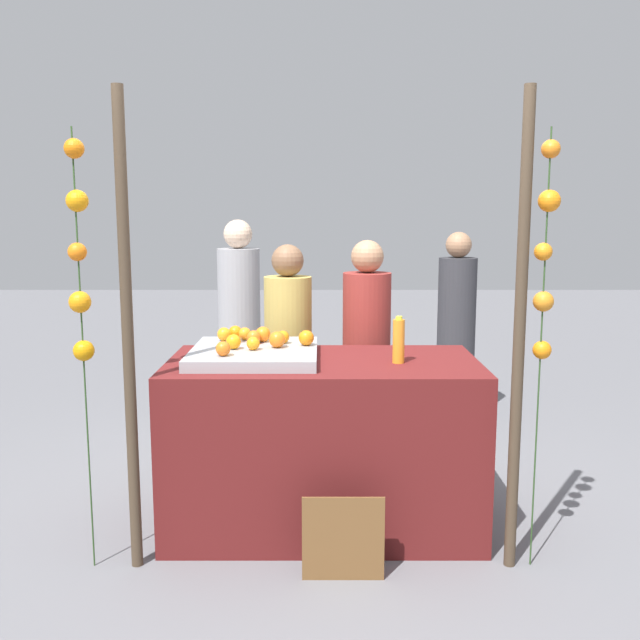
% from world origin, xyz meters
% --- Properties ---
extents(ground_plane, '(24.00, 24.00, 0.00)m').
position_xyz_m(ground_plane, '(0.00, 0.00, 0.00)').
color(ground_plane, slate).
extents(stall_counter, '(1.70, 0.88, 0.94)m').
position_xyz_m(stall_counter, '(0.00, 0.00, 0.47)').
color(stall_counter, '#5B1919').
rests_on(stall_counter, ground_plane).
extents(orange_tray, '(0.69, 0.73, 0.06)m').
position_xyz_m(orange_tray, '(-0.38, 0.04, 0.97)').
color(orange_tray, '#9EA0A5').
rests_on(orange_tray, stall_counter).
extents(orange_0, '(0.07, 0.07, 0.07)m').
position_xyz_m(orange_0, '(-0.46, 0.29, 1.04)').
color(orange_0, orange).
rests_on(orange_0, orange_tray).
extents(orange_1, '(0.08, 0.08, 0.08)m').
position_xyz_m(orange_1, '(-0.49, 0.01, 1.04)').
color(orange_1, orange).
rests_on(orange_1, orange_tray).
extents(orange_2, '(0.08, 0.08, 0.08)m').
position_xyz_m(orange_2, '(-0.58, 0.26, 1.04)').
color(orange_2, orange).
rests_on(orange_2, orange_tray).
extents(orange_3, '(0.07, 0.07, 0.07)m').
position_xyz_m(orange_3, '(-0.23, 0.18, 1.04)').
color(orange_3, orange).
rests_on(orange_3, orange_tray).
extents(orange_4, '(0.09, 0.09, 0.09)m').
position_xyz_m(orange_4, '(-0.09, 0.12, 1.05)').
color(orange_4, orange).
rests_on(orange_4, orange_tray).
extents(orange_5, '(0.09, 0.09, 0.09)m').
position_xyz_m(orange_5, '(-0.25, 0.05, 1.05)').
color(orange_5, orange).
rests_on(orange_5, orange_tray).
extents(orange_6, '(0.08, 0.08, 0.08)m').
position_xyz_m(orange_6, '(-0.52, -0.17, 1.04)').
color(orange_6, orange).
rests_on(orange_6, orange_tray).
extents(orange_7, '(0.07, 0.07, 0.07)m').
position_xyz_m(orange_7, '(-0.38, -0.01, 1.04)').
color(orange_7, orange).
rests_on(orange_7, orange_tray).
extents(orange_8, '(0.08, 0.08, 0.08)m').
position_xyz_m(orange_8, '(-0.52, 0.32, 1.04)').
color(orange_8, orange).
rests_on(orange_8, orange_tray).
extents(orange_9, '(0.09, 0.09, 0.09)m').
position_xyz_m(orange_9, '(-0.35, 0.23, 1.05)').
color(orange_9, orange).
rests_on(orange_9, orange_tray).
extents(orange_10, '(0.08, 0.08, 0.08)m').
position_xyz_m(orange_10, '(-0.39, 0.17, 1.04)').
color(orange_10, orange).
rests_on(orange_10, orange_tray).
extents(juice_bottle, '(0.06, 0.06, 0.25)m').
position_xyz_m(juice_bottle, '(0.40, -0.07, 1.06)').
color(juice_bottle, orange).
rests_on(juice_bottle, stall_counter).
extents(chalkboard_sign, '(0.39, 0.03, 0.43)m').
position_xyz_m(chalkboard_sign, '(0.09, -0.61, 0.20)').
color(chalkboard_sign, brown).
rests_on(chalkboard_sign, ground_plane).
extents(vendor_left, '(0.31, 0.31, 1.54)m').
position_xyz_m(vendor_left, '(-0.23, 0.74, 0.72)').
color(vendor_left, tan).
rests_on(vendor_left, ground_plane).
extents(vendor_right, '(0.31, 0.31, 1.57)m').
position_xyz_m(vendor_right, '(0.29, 0.76, 0.73)').
color(vendor_right, maroon).
rests_on(vendor_right, ground_plane).
extents(crowd_person_0, '(0.34, 0.34, 1.69)m').
position_xyz_m(crowd_person_0, '(-0.67, 1.80, 0.79)').
color(crowd_person_0, '#99999E').
rests_on(crowd_person_0, ground_plane).
extents(crowd_person_1, '(0.32, 0.32, 1.59)m').
position_xyz_m(crowd_person_1, '(1.13, 2.05, 0.74)').
color(crowd_person_1, '#333338').
rests_on(crowd_person_1, ground_plane).
extents(canopy_post_left, '(0.06, 0.06, 2.32)m').
position_xyz_m(canopy_post_left, '(-0.93, -0.48, 1.16)').
color(canopy_post_left, '#473828').
rests_on(canopy_post_left, ground_plane).
extents(canopy_post_right, '(0.06, 0.06, 2.32)m').
position_xyz_m(canopy_post_right, '(0.93, -0.48, 1.16)').
color(canopy_post_right, '#473828').
rests_on(canopy_post_right, ground_plane).
extents(garland_strand_left, '(0.11, 0.12, 2.13)m').
position_xyz_m(garland_strand_left, '(-1.14, -0.49, 1.52)').
color(garland_strand_left, '#2D4C23').
rests_on(garland_strand_left, ground_plane).
extents(garland_strand_right, '(0.11, 0.10, 2.13)m').
position_xyz_m(garland_strand_right, '(1.04, -0.47, 1.55)').
color(garland_strand_right, '#2D4C23').
rests_on(garland_strand_right, ground_plane).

